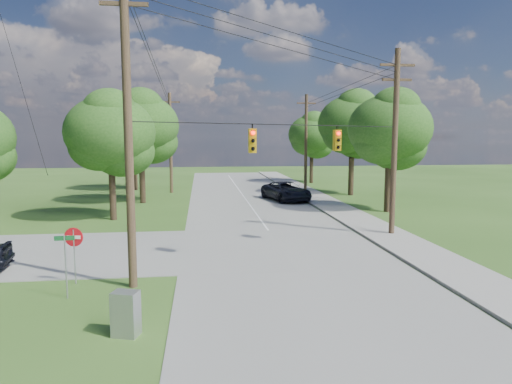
{
  "coord_description": "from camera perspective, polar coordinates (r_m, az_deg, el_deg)",
  "views": [
    {
      "loc": [
        -1.98,
        -16.76,
        5.64
      ],
      "look_at": [
        0.64,
        5.0,
        2.99
      ],
      "focal_mm": 32.0,
      "sensor_mm": 36.0,
      "label": 1
    }
  ],
  "objects": [
    {
      "name": "tree_e_near",
      "position": [
        35.62,
        16.38,
        7.6
      ],
      "size": [
        6.2,
        6.2,
        8.81
      ],
      "color": "#3F2E1F",
      "rests_on": "ground"
    },
    {
      "name": "ground",
      "position": [
        17.79,
        -0.13,
        -11.59
      ],
      "size": [
        140.0,
        140.0,
        0.0
      ],
      "primitive_type": "plane",
      "color": "#2E501A",
      "rests_on": "ground"
    },
    {
      "name": "power_lines",
      "position": [
        28.73,
        0.14,
        13.92
      ],
      "size": [
        13.93,
        29.62,
        4.93
      ],
      "color": "black",
      "rests_on": "ground"
    },
    {
      "name": "pole_north_w",
      "position": [
        46.86,
        -10.64,
        6.15
      ],
      "size": [
        2.0,
        0.32,
        10.0
      ],
      "color": "brown",
      "rests_on": "ground"
    },
    {
      "name": "street_name_sign",
      "position": [
        17.32,
        -22.72,
        -7.58
      ],
      "size": [
        0.68,
        0.06,
        2.25
      ],
      "rotation": [
        0.0,
        0.0,
        0.04
      ],
      "color": "#9A9C9F",
      "rests_on": "ground"
    },
    {
      "name": "control_cabinet",
      "position": [
        13.91,
        -15.97,
        -14.42
      ],
      "size": [
        0.84,
        0.71,
        1.3
      ],
      "primitive_type": "cube",
      "rotation": [
        0.0,
        0.0,
        -0.3
      ],
      "color": "#9A9C9F",
      "rests_on": "ground"
    },
    {
      "name": "pole_north_e",
      "position": [
        48.01,
        6.26,
        6.25
      ],
      "size": [
        2.0,
        0.32,
        10.0
      ],
      "color": "brown",
      "rests_on": "ground"
    },
    {
      "name": "pole_ne",
      "position": [
        27.04,
        16.95,
        6.23
      ],
      "size": [
        2.0,
        0.32,
        10.5
      ],
      "color": "brown",
      "rests_on": "ground"
    },
    {
      "name": "tree_w_far",
      "position": [
        50.25,
        -15.04,
        7.36
      ],
      "size": [
        6.0,
        6.0,
        8.73
      ],
      "color": "#3F2E1F",
      "rests_on": "ground"
    },
    {
      "name": "car_main_north",
      "position": [
        40.6,
        3.79,
        0.11
      ],
      "size": [
        4.18,
        6.43,
        1.65
      ],
      "primitive_type": "imported",
      "rotation": [
        0.0,
        0.0,
        0.26
      ],
      "color": "black",
      "rests_on": "main_road"
    },
    {
      "name": "sidewalk_east",
      "position": [
        24.87,
        18.88,
        -6.45
      ],
      "size": [
        2.6,
        100.0,
        0.12
      ],
      "primitive_type": "cube",
      "color": "gray",
      "rests_on": "ground"
    },
    {
      "name": "tree_w_near",
      "position": [
        32.32,
        -17.75,
        7.07
      ],
      "size": [
        6.0,
        6.0,
        8.4
      ],
      "color": "#3F2E1F",
      "rests_on": "ground"
    },
    {
      "name": "pole_sw",
      "position": [
        17.36,
        -15.73,
        8.58
      ],
      "size": [
        2.0,
        0.32,
        12.0
      ],
      "color": "brown",
      "rests_on": "ground"
    },
    {
      "name": "traffic_signals",
      "position": [
        21.66,
        5.24,
        6.49
      ],
      "size": [
        4.91,
        3.27,
        1.05
      ],
      "color": "#C7980B",
      "rests_on": "ground"
    },
    {
      "name": "do_not_enter_sign",
      "position": [
        18.84,
        -21.8,
        -5.91
      ],
      "size": [
        0.73,
        0.17,
        2.21
      ],
      "rotation": [
        0.0,
        0.0,
        -0.18
      ],
      "color": "#9A9C9F",
      "rests_on": "ground"
    },
    {
      "name": "tree_w_mid",
      "position": [
        40.08,
        -14.22,
        8.03
      ],
      "size": [
        6.4,
        6.4,
        9.22
      ],
      "color": "#3F2E1F",
      "rests_on": "ground"
    },
    {
      "name": "tree_e_far",
      "position": [
        56.39,
        7.0,
        7.13
      ],
      "size": [
        5.8,
        5.8,
        8.32
      ],
      "color": "#3F2E1F",
      "rests_on": "ground"
    },
    {
      "name": "tree_e_mid",
      "position": [
        45.16,
        11.95,
        8.36
      ],
      "size": [
        6.6,
        6.6,
        9.64
      ],
      "color": "#3F2E1F",
      "rests_on": "ground"
    },
    {
      "name": "main_road",
      "position": [
        22.82,
        3.41,
        -7.39
      ],
      "size": [
        10.0,
        100.0,
        0.03
      ],
      "primitive_type": "cube",
      "color": "gray",
      "rests_on": "ground"
    }
  ]
}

